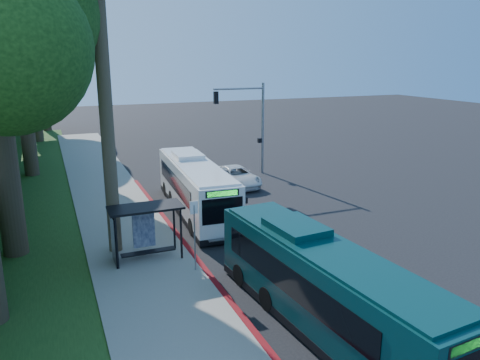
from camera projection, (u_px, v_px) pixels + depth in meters
name	position (u px, v px, depth m)	size (l,w,h in m)	color
ground	(261.00, 220.00, 26.32)	(140.00, 140.00, 0.00)	black
sidewalk	(130.00, 237.00, 23.59)	(4.50, 70.00, 0.12)	gray
red_curb	(197.00, 260.00, 20.87)	(0.25, 30.00, 0.13)	maroon
grass_verge	(11.00, 221.00, 25.94)	(8.00, 70.00, 0.06)	#234719
bus_shelter	(140.00, 222.00, 20.61)	(3.20, 1.51, 2.55)	black
stop_sign_pole	(194.00, 226.00, 19.32)	(0.35, 0.06, 3.17)	gray
traffic_signal_pole	(251.00, 117.00, 35.53)	(4.10, 0.30, 7.00)	gray
tree_2	(18.00, 34.00, 33.50)	(8.82, 8.40, 15.12)	#382B1E
tree_4	(30.00, 49.00, 48.15)	(8.40, 8.00, 14.14)	#382B1E
tree_5	(41.00, 56.00, 55.86)	(7.35, 7.00, 12.86)	#382B1E
white_bus	(195.00, 186.00, 27.26)	(3.00, 10.97, 3.23)	white
teal_bus	(323.00, 285.00, 15.42)	(3.15, 10.87, 3.19)	#093334
pickup	(236.00, 176.00, 33.16)	(2.24, 4.86, 1.35)	silver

